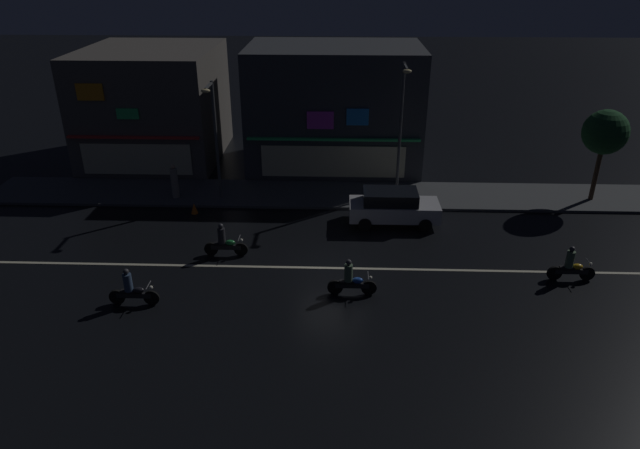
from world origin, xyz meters
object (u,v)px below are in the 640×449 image
(pedestrian_on_sidewalk, at_px, (175,182))
(motorcycle_opposite_lane, at_px, (224,242))
(parked_car_near_kerb, at_px, (393,206))
(motorcycle_trailing_far, at_px, (132,290))
(traffic_cone, at_px, (194,208))
(motorcycle_lead, at_px, (571,266))
(streetlamp_west, at_px, (214,131))
(motorcycle_following, at_px, (351,280))
(streetlamp_mid, at_px, (401,119))

(pedestrian_on_sidewalk, height_order, motorcycle_opposite_lane, pedestrian_on_sidewalk)
(pedestrian_on_sidewalk, xyz_separation_m, parked_car_near_kerb, (11.25, -2.49, -0.11))
(motorcycle_trailing_far, relative_size, traffic_cone, 3.45)
(motorcycle_lead, distance_m, motorcycle_opposite_lane, 14.29)
(streetlamp_west, relative_size, motorcycle_opposite_lane, 3.23)
(parked_car_near_kerb, height_order, motorcycle_following, parked_car_near_kerb)
(streetlamp_west, xyz_separation_m, motorcycle_lead, (15.57, -7.42, -3.19))
(streetlamp_mid, relative_size, pedestrian_on_sidewalk, 3.78)
(parked_car_near_kerb, xyz_separation_m, motorcycle_trailing_far, (-10.25, -7.43, -0.24))
(pedestrian_on_sidewalk, distance_m, motorcycle_trailing_far, 9.97)
(streetlamp_mid, distance_m, traffic_cone, 11.49)
(parked_car_near_kerb, height_order, motorcycle_opposite_lane, parked_car_near_kerb)
(motorcycle_lead, bearing_deg, motorcycle_opposite_lane, -6.49)
(motorcycle_opposite_lane, xyz_separation_m, traffic_cone, (-2.35, 4.29, -0.36))
(motorcycle_lead, distance_m, motorcycle_trailing_far, 17.10)
(motorcycle_lead, xyz_separation_m, motorcycle_trailing_far, (-16.94, -2.33, 0.00))
(streetlamp_west, relative_size, parked_car_near_kerb, 1.43)
(motorcycle_following, height_order, traffic_cone, motorcycle_following)
(motorcycle_trailing_far, bearing_deg, motorcycle_following, 178.65)
(streetlamp_west, bearing_deg, motorcycle_opposite_lane, -76.90)
(parked_car_near_kerb, xyz_separation_m, motorcycle_following, (-2.11, -6.45, -0.24))
(motorcycle_opposite_lane, bearing_deg, streetlamp_mid, 42.38)
(pedestrian_on_sidewalk, relative_size, motorcycle_trailing_far, 0.95)
(traffic_cone, bearing_deg, motorcycle_following, -42.86)
(pedestrian_on_sidewalk, height_order, motorcycle_following, pedestrian_on_sidewalk)
(motorcycle_following, height_order, motorcycle_trailing_far, same)
(pedestrian_on_sidewalk, relative_size, traffic_cone, 3.29)
(streetlamp_west, relative_size, motorcycle_following, 3.23)
(pedestrian_on_sidewalk, bearing_deg, streetlamp_west, 15.96)
(parked_car_near_kerb, relative_size, motorcycle_lead, 2.26)
(streetlamp_west, bearing_deg, pedestrian_on_sidewalk, 176.06)
(motorcycle_opposite_lane, distance_m, traffic_cone, 4.91)
(streetlamp_west, height_order, traffic_cone, streetlamp_west)
(pedestrian_on_sidewalk, bearing_deg, traffic_cone, -31.57)
(pedestrian_on_sidewalk, relative_size, motorcycle_following, 0.95)
(streetlamp_mid, height_order, motorcycle_trailing_far, streetlamp_mid)
(pedestrian_on_sidewalk, distance_m, motorcycle_lead, 19.48)
(traffic_cone, bearing_deg, pedestrian_on_sidewalk, 128.53)
(motorcycle_following, xyz_separation_m, motorcycle_trailing_far, (-8.15, -0.98, 0.00))
(motorcycle_lead, bearing_deg, streetlamp_west, -25.70)
(streetlamp_mid, distance_m, pedestrian_on_sidewalk, 12.28)
(pedestrian_on_sidewalk, relative_size, motorcycle_opposite_lane, 0.95)
(streetlamp_west, xyz_separation_m, motorcycle_following, (6.78, -8.78, -3.19))
(parked_car_near_kerb, height_order, motorcycle_trailing_far, parked_car_near_kerb)
(streetlamp_mid, bearing_deg, motorcycle_opposite_lane, -138.39)
(motorcycle_lead, bearing_deg, pedestrian_on_sidewalk, -23.13)
(streetlamp_west, distance_m, traffic_cone, 4.00)
(streetlamp_west, distance_m, motorcycle_following, 11.54)
(motorcycle_trailing_far, bearing_deg, motorcycle_opposite_lane, -133.25)
(motorcycle_opposite_lane, bearing_deg, motorcycle_following, -27.56)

